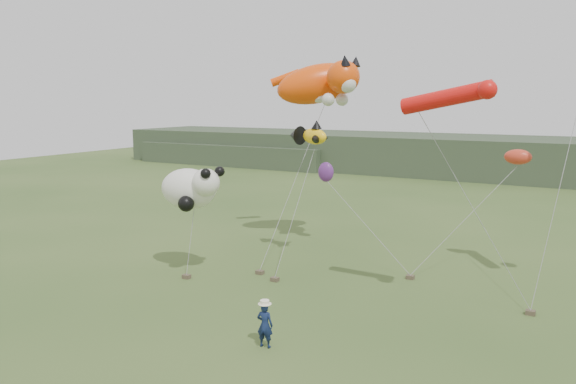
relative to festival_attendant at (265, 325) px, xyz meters
The scene contains 9 objects.
ground 1.65m from the festival_attendant, 96.16° to the left, with size 120.00×120.00×0.00m, color #385123.
headland 46.29m from the festival_attendant, 94.05° to the left, with size 90.00×13.00×4.00m.
festival_attendant is the anchor object (origin of this frame).
sandbag_anchors 6.61m from the festival_attendant, 98.45° to the left, with size 14.08×4.98×0.17m.
cat_kite 14.97m from the festival_attendant, 107.57° to the left, with size 5.83×4.38×2.82m.
fish_kite 11.28m from the festival_attendant, 109.50° to the left, with size 2.44×1.62×1.20m.
tube_kites 13.25m from the festival_attendant, 48.46° to the left, with size 8.67×6.86×2.83m.
panda_kite 9.12m from the festival_attendant, 143.83° to the left, with size 3.20×2.07×1.99m.
misc_kites 13.25m from the festival_attendant, 85.25° to the left, with size 10.49×0.82×2.13m.
Camera 1 is at (8.98, -15.82, 7.75)m, focal length 35.00 mm.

